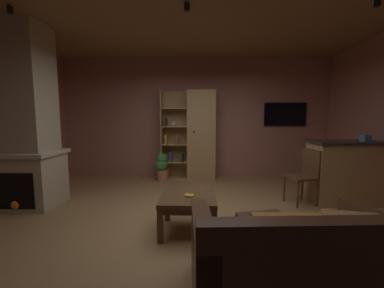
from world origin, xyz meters
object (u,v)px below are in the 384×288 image
Objects in this scene: tissue_box at (365,138)px; table_book_0 at (189,196)px; stone_fireplace at (26,127)px; coffee_table at (188,202)px; wall_mounted_tv at (285,114)px; bookshelf_cabinet at (197,136)px; kitchen_bar_counter at (353,171)px; leather_couch at (296,268)px; potted_floor_plant at (161,166)px; dining_chair at (305,173)px.

table_book_0 is (-2.91, -1.16, -0.63)m from tissue_box.
tissue_box is (5.55, 0.33, -0.20)m from stone_fireplace.
wall_mounted_tv is (2.20, 2.86, 1.16)m from coffee_table.
stone_fireplace is 3.30m from bookshelf_cabinet.
bookshelf_cabinet is 3.21m from tissue_box.
kitchen_bar_counter is 11.98× the size of tissue_box.
leather_couch is at bearing -129.09° from kitchen_bar_counter.
coffee_table is at bearing -73.50° from potted_floor_plant.
bookshelf_cabinet is 1.28× the size of leather_couch.
coffee_table is at bearing -127.51° from wall_mounted_tv.
kitchen_bar_counter reaches higher than table_book_0.
wall_mounted_tv is at bearing 52.94° from table_book_0.
coffee_table is (2.62, -0.81, -0.93)m from stone_fireplace.
stone_fireplace is 4.16× the size of coffee_table.
stone_fireplace is 1.77× the size of leather_couch.
leather_couch is at bearing -78.62° from bookshelf_cabinet.
wall_mounted_tv is (0.27, 1.81, 1.01)m from dining_chair.
kitchen_bar_counter is at bearing 7.13° from dining_chair.
stone_fireplace reaches higher than table_book_0.
table_book_0 is (0.02, -0.02, 0.10)m from coffee_table.
potted_floor_plant is (-0.73, 2.46, -0.04)m from coffee_table.
tissue_box reaches higher than kitchen_bar_counter.
dining_chair is at bearing -172.87° from kitchen_bar_counter.
kitchen_bar_counter is 0.88× the size of leather_couch.
dining_chair reaches higher than leather_couch.
leather_couch is at bearing -53.69° from table_book_0.
stone_fireplace reaches higher than leather_couch.
stone_fireplace is 4.47× the size of potted_floor_plant.
kitchen_bar_counter is 2.06m from wall_mounted_tv.
dining_chair reaches higher than coffee_table.
potted_floor_plant is 0.66× the size of wall_mounted_tv.
coffee_table is 1.07× the size of potted_floor_plant.
leather_couch is (0.77, -3.84, -0.72)m from bookshelf_cabinet.
coffee_table is (-0.10, -2.65, -0.65)m from bookshelf_cabinet.
leather_couch is 1.65× the size of wall_mounted_tv.
kitchen_bar_counter is 3.04m from leather_couch.
bookshelf_cabinet is 2.17m from wall_mounted_tv.
stone_fireplace is at bearing -176.93° from dining_chair.
bookshelf_cabinet reaches higher than dining_chair.
stone_fireplace is 2.89m from table_book_0.
kitchen_bar_counter is 0.87m from dining_chair.
tissue_box is (0.15, -0.02, 0.58)m from kitchen_bar_counter.
wall_mounted_tv is (2.09, 0.21, 0.51)m from bookshelf_cabinet.
bookshelf_cabinet is 3.98m from leather_couch.
bookshelf_cabinet is 2.73m from coffee_table.
dining_chair is (4.55, 0.24, -0.78)m from stone_fireplace.
tissue_box is 0.07× the size of leather_couch.
bookshelf_cabinet is at bearing 87.81° from coffee_table.
stone_fireplace is at bearing -138.87° from potted_floor_plant.
stone_fireplace reaches higher than kitchen_bar_counter.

